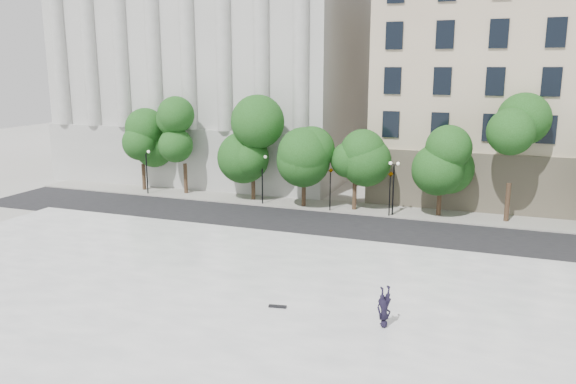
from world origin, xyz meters
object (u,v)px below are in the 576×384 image
(traffic_light_west, at_px, (331,169))
(traffic_light_east, at_px, (391,171))
(person_lying, at_px, (384,322))
(skateboard, at_px, (278,306))

(traffic_light_west, relative_size, traffic_light_east, 0.98)
(traffic_light_east, relative_size, person_lying, 2.23)
(traffic_light_west, xyz_separation_m, skateboard, (3.22, -20.32, -3.12))
(traffic_light_east, height_order, skateboard, traffic_light_east)
(traffic_light_west, height_order, person_lying, traffic_light_west)
(traffic_light_west, relative_size, skateboard, 4.79)
(traffic_light_west, bearing_deg, person_lying, -67.84)
(traffic_light_west, xyz_separation_m, traffic_light_east, (4.93, 0.00, 0.11))
(traffic_light_west, height_order, traffic_light_east, traffic_light_east)
(traffic_light_east, bearing_deg, person_lying, -80.44)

